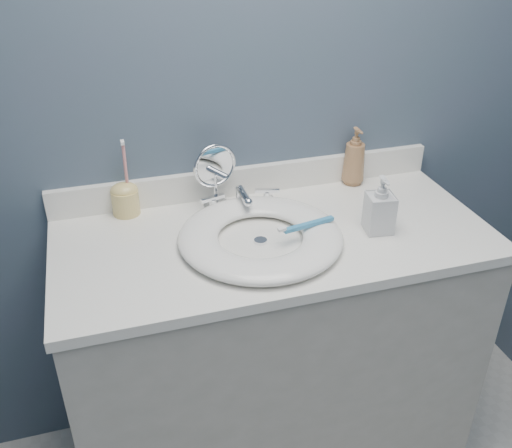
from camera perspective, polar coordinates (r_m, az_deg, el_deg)
name	(u,v)px	position (r m, az deg, el deg)	size (l,w,h in m)	color
back_wall	(247,93)	(1.70, -0.93, 12.93)	(2.20, 0.02, 2.40)	#415461
vanity_cabinet	(272,355)	(1.88, 1.62, -12.94)	(1.20, 0.55, 0.85)	#BAB4AA
countertop	(274,239)	(1.61, 1.84, -1.46)	(1.22, 0.57, 0.03)	white
backsplash	(249,180)	(1.80, -0.75, 4.43)	(1.22, 0.02, 0.09)	white
basin	(261,236)	(1.55, 0.45, -1.24)	(0.45, 0.45, 0.04)	white
drain	(260,241)	(1.56, 0.45, -1.71)	(0.04, 0.04, 0.01)	silver
faucet	(241,201)	(1.71, -1.47, 2.34)	(0.25, 0.13, 0.07)	silver
makeup_mirror	(215,173)	(1.69, -4.12, 5.12)	(0.14, 0.08, 0.20)	silver
soap_bottle_amber	(355,156)	(1.87, 9.83, 6.68)	(0.07, 0.07, 0.19)	#976A44
soap_bottle_clear	(380,204)	(1.61, 12.33, 1.92)	(0.07, 0.08, 0.17)	silver
toothbrush_holder	(125,198)	(1.72, -12.96, 2.60)	(0.08, 0.08, 0.23)	#E4C872
toothbrush_lying	(307,225)	(1.56, 5.09, -0.12)	(0.17, 0.05, 0.02)	teal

